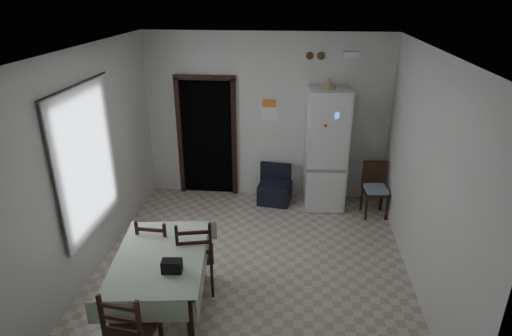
{
  "coord_description": "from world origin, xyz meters",
  "views": [
    {
      "loc": [
        0.54,
        -4.88,
        3.54
      ],
      "look_at": [
        0.0,
        0.5,
        1.25
      ],
      "focal_mm": 30.0,
      "sensor_mm": 36.0,
      "label": 1
    }
  ],
  "objects_px": {
    "dining_chair_far_left": "(158,249)",
    "dining_chair_near_head": "(133,327)",
    "fridge": "(326,149)",
    "dining_table": "(163,284)",
    "dining_chair_far_right": "(195,254)",
    "corner_chair": "(376,191)",
    "navy_seat": "(275,185)"
  },
  "relations": [
    {
      "from": "corner_chair",
      "to": "dining_chair_far_right",
      "type": "height_order",
      "value": "dining_chair_far_right"
    },
    {
      "from": "dining_table",
      "to": "dining_chair_far_right",
      "type": "distance_m",
      "value": 0.55
    },
    {
      "from": "fridge",
      "to": "dining_table",
      "type": "relative_size",
      "value": 1.37
    },
    {
      "from": "fridge",
      "to": "dining_chair_far_left",
      "type": "height_order",
      "value": "fridge"
    },
    {
      "from": "corner_chair",
      "to": "dining_table",
      "type": "bearing_deg",
      "value": -142.8
    },
    {
      "from": "dining_chair_far_left",
      "to": "dining_chair_far_right",
      "type": "height_order",
      "value": "dining_chair_far_right"
    },
    {
      "from": "navy_seat",
      "to": "dining_chair_far_left",
      "type": "relative_size",
      "value": 0.69
    },
    {
      "from": "navy_seat",
      "to": "corner_chair",
      "type": "relative_size",
      "value": 0.73
    },
    {
      "from": "navy_seat",
      "to": "dining_chair_far_left",
      "type": "distance_m",
      "value": 2.72
    },
    {
      "from": "fridge",
      "to": "dining_chair_far_left",
      "type": "relative_size",
      "value": 2.15
    },
    {
      "from": "dining_table",
      "to": "dining_chair_far_left",
      "type": "relative_size",
      "value": 1.57
    },
    {
      "from": "dining_chair_far_left",
      "to": "dining_chair_far_right",
      "type": "bearing_deg",
      "value": 169.22
    },
    {
      "from": "dining_chair_near_head",
      "to": "navy_seat",
      "type": "bearing_deg",
      "value": -100.1
    },
    {
      "from": "corner_chair",
      "to": "dining_table",
      "type": "relative_size",
      "value": 0.61
    },
    {
      "from": "dining_chair_near_head",
      "to": "fridge",
      "type": "bearing_deg",
      "value": -111.07
    },
    {
      "from": "navy_seat",
      "to": "corner_chair",
      "type": "distance_m",
      "value": 1.71
    },
    {
      "from": "navy_seat",
      "to": "dining_chair_near_head",
      "type": "distance_m",
      "value": 3.92
    },
    {
      "from": "dining_table",
      "to": "dining_chair_near_head",
      "type": "bearing_deg",
      "value": -99.72
    },
    {
      "from": "dining_chair_far_left",
      "to": "navy_seat",
      "type": "bearing_deg",
      "value": -117.17
    },
    {
      "from": "dining_chair_far_left",
      "to": "dining_chair_near_head",
      "type": "relative_size",
      "value": 0.94
    },
    {
      "from": "corner_chair",
      "to": "dining_chair_far_right",
      "type": "xyz_separation_m",
      "value": [
        -2.51,
        -2.17,
        0.07
      ]
    },
    {
      "from": "fridge",
      "to": "dining_table",
      "type": "height_order",
      "value": "fridge"
    },
    {
      "from": "dining_chair_far_left",
      "to": "dining_chair_near_head",
      "type": "xyz_separation_m",
      "value": [
        0.19,
        -1.38,
        0.03
      ]
    },
    {
      "from": "fridge",
      "to": "dining_chair_far_left",
      "type": "bearing_deg",
      "value": -137.24
    },
    {
      "from": "dining_chair_far_right",
      "to": "dining_chair_near_head",
      "type": "xyz_separation_m",
      "value": [
        -0.32,
        -1.26,
        -0.01
      ]
    },
    {
      "from": "dining_table",
      "to": "fridge",
      "type": "bearing_deg",
      "value": 48.78
    },
    {
      "from": "fridge",
      "to": "dining_chair_far_right",
      "type": "height_order",
      "value": "fridge"
    },
    {
      "from": "dining_chair_far_left",
      "to": "dining_chair_near_head",
      "type": "distance_m",
      "value": 1.4
    },
    {
      "from": "dining_chair_near_head",
      "to": "corner_chair",
      "type": "bearing_deg",
      "value": -122.5
    },
    {
      "from": "corner_chair",
      "to": "navy_seat",
      "type": "bearing_deg",
      "value": 163.66
    },
    {
      "from": "navy_seat",
      "to": "dining_table",
      "type": "relative_size",
      "value": 0.44
    },
    {
      "from": "corner_chair",
      "to": "dining_chair_far_left",
      "type": "relative_size",
      "value": 0.95
    }
  ]
}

